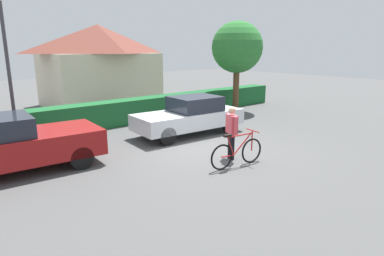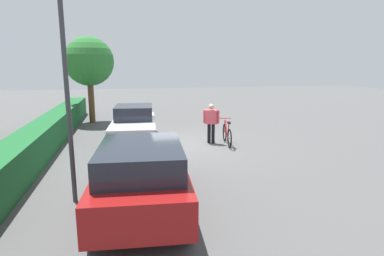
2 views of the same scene
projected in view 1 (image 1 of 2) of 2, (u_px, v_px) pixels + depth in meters
The scene contains 9 objects.
ground_plane at pixel (208, 150), 10.43m from camera, with size 60.00×60.00×0.00m, color #4C4C4C.
hedge_row at pixel (127, 112), 14.00m from camera, with size 17.99×0.90×1.01m, color #1B582A.
house_distant at pixel (100, 64), 18.38m from camera, with size 6.02×4.33×4.40m.
parked_car_near at pixel (5, 144), 8.26m from camera, with size 4.54×2.12×1.49m.
parked_car_far at pixel (190, 115), 12.15m from camera, with size 4.21×1.96×1.41m.
bicycle at pixel (237, 152), 8.87m from camera, with size 1.74×0.50×0.95m.
person_rider at pixel (232, 129), 9.37m from camera, with size 0.37×0.58×1.54m.
street_lamp at pixel (7, 54), 9.22m from camera, with size 0.28×0.28×4.65m.
tree_kerbside at pixel (237, 48), 16.10m from camera, with size 2.51×2.51×4.44m.
Camera 1 is at (-6.88, -7.24, 3.13)m, focal length 30.74 mm.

